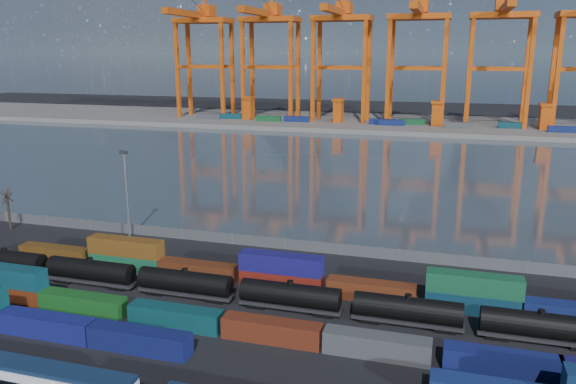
# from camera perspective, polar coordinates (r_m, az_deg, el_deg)

# --- Properties ---
(ground) EXTENTS (700.00, 700.00, 0.00)m
(ground) POSITION_cam_1_polar(r_m,az_deg,el_deg) (75.78, -6.54, -12.68)
(ground) COLOR black
(ground) RESTS_ON ground
(harbor_water) EXTENTS (700.00, 700.00, 0.00)m
(harbor_water) POSITION_cam_1_polar(r_m,az_deg,el_deg) (172.71, 7.01, 2.53)
(harbor_water) COLOR #313D47
(harbor_water) RESTS_ON ground
(far_quay) EXTENTS (700.00, 70.00, 2.00)m
(far_quay) POSITION_cam_1_polar(r_m,az_deg,el_deg) (275.50, 10.65, 6.85)
(far_quay) COLOR #514F4C
(far_quay) RESTS_ON ground
(container_row_south) EXTENTS (140.46, 2.55, 5.43)m
(container_row_south) POSITION_cam_1_polar(r_m,az_deg,el_deg) (75.59, -22.70, -11.86)
(container_row_south) COLOR #3A3C3F
(container_row_south) RESTS_ON ground
(container_row_mid) EXTENTS (141.91, 2.49, 5.32)m
(container_row_mid) POSITION_cam_1_polar(r_m,az_deg,el_deg) (75.35, -13.30, -11.84)
(container_row_mid) COLOR #3C3E41
(container_row_mid) RESTS_ON ground
(container_row_north) EXTENTS (141.64, 2.53, 5.38)m
(container_row_north) POSITION_cam_1_polar(r_m,az_deg,el_deg) (81.49, 4.43, -9.02)
(container_row_north) COLOR navy
(container_row_north) RESTS_ON ground
(tanker_string) EXTENTS (122.60, 3.03, 4.33)m
(tanker_string) POSITION_cam_1_polar(r_m,az_deg,el_deg) (74.97, 6.03, -11.13)
(tanker_string) COLOR black
(tanker_string) RESTS_ON ground
(waterfront_fence) EXTENTS (160.12, 0.12, 2.20)m
(waterfront_fence) POSITION_cam_1_polar(r_m,az_deg,el_deg) (99.71, -0.32, -5.29)
(waterfront_fence) COLOR #595B5E
(waterfront_fence) RESTS_ON ground
(bare_tree) EXTENTS (2.32, 2.27, 8.64)m
(bare_tree) POSITION_cam_1_polar(r_m,az_deg,el_deg) (122.75, -26.55, -1.47)
(bare_tree) COLOR black
(bare_tree) RESTS_ON ground
(yard_light_mast) EXTENTS (1.60, 0.40, 16.60)m
(yard_light_mast) POSITION_cam_1_polar(r_m,az_deg,el_deg) (107.84, -16.11, 0.22)
(yard_light_mast) COLOR slate
(yard_light_mast) RESTS_ON ground
(gantry_cranes) EXTENTS (202.48, 52.77, 71.46)m
(gantry_cranes) POSITION_cam_1_polar(r_m,az_deg,el_deg) (267.73, 9.26, 15.89)
(gantry_cranes) COLOR #C3490D
(gantry_cranes) RESTS_ON ground
(quay_containers) EXTENTS (172.58, 10.99, 2.60)m
(quay_containers) POSITION_cam_1_polar(r_m,az_deg,el_deg) (262.23, 7.93, 7.12)
(quay_containers) COLOR navy
(quay_containers) RESTS_ON far_quay
(straddle_carriers) EXTENTS (140.00, 7.00, 11.10)m
(straddle_carriers) POSITION_cam_1_polar(r_m,az_deg,el_deg) (265.14, 9.95, 8.10)
(straddle_carriers) COLOR #C3490D
(straddle_carriers) RESTS_ON far_quay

